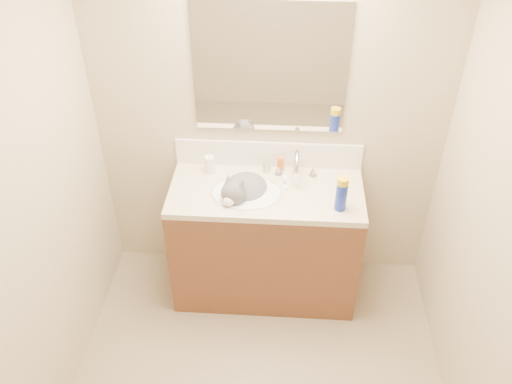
# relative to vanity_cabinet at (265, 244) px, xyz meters

# --- Properties ---
(room_shell) EXTENTS (2.24, 2.54, 2.52)m
(room_shell) POSITION_rel_vanity_cabinet_xyz_m (0.00, -0.97, 1.08)
(room_shell) COLOR tan
(room_shell) RESTS_ON ground
(vanity_cabinet) EXTENTS (1.20, 0.55, 0.82)m
(vanity_cabinet) POSITION_rel_vanity_cabinet_xyz_m (0.00, 0.00, 0.00)
(vanity_cabinet) COLOR brown
(vanity_cabinet) RESTS_ON ground
(counter_slab) EXTENTS (1.20, 0.55, 0.04)m
(counter_slab) POSITION_rel_vanity_cabinet_xyz_m (0.00, 0.00, 0.43)
(counter_slab) COLOR beige
(counter_slab) RESTS_ON vanity_cabinet
(basin) EXTENTS (0.45, 0.36, 0.14)m
(basin) POSITION_rel_vanity_cabinet_xyz_m (-0.12, -0.03, 0.38)
(basin) COLOR white
(basin) RESTS_ON vanity_cabinet
(faucet) EXTENTS (0.28, 0.20, 0.21)m
(faucet) POSITION_rel_vanity_cabinet_xyz_m (0.18, 0.14, 0.54)
(faucet) COLOR silver
(faucet) RESTS_ON counter_slab
(cat) EXTENTS (0.40, 0.45, 0.32)m
(cat) POSITION_rel_vanity_cabinet_xyz_m (-0.14, -0.00, 0.42)
(cat) COLOR #535053
(cat) RESTS_ON basin
(backsplash) EXTENTS (1.20, 0.02, 0.18)m
(backsplash) POSITION_rel_vanity_cabinet_xyz_m (0.00, 0.26, 0.54)
(backsplash) COLOR silver
(backsplash) RESTS_ON counter_slab
(mirror) EXTENTS (0.90, 0.02, 0.80)m
(mirror) POSITION_rel_vanity_cabinet_xyz_m (0.00, 0.26, 1.13)
(mirror) COLOR white
(mirror) RESTS_ON room_shell
(pill_bottle) EXTENTS (0.08, 0.08, 0.12)m
(pill_bottle) POSITION_rel_vanity_cabinet_xyz_m (-0.37, 0.17, 0.51)
(pill_bottle) COLOR white
(pill_bottle) RESTS_ON counter_slab
(pill_label) EXTENTS (0.08, 0.08, 0.04)m
(pill_label) POSITION_rel_vanity_cabinet_xyz_m (-0.37, 0.17, 0.49)
(pill_label) COLOR #E64D26
(pill_label) RESTS_ON pill_bottle
(silver_jar) EXTENTS (0.06, 0.06, 0.06)m
(silver_jar) POSITION_rel_vanity_cabinet_xyz_m (-0.01, 0.20, 0.48)
(silver_jar) COLOR #B7B7BC
(silver_jar) RESTS_ON counter_slab
(amber_bottle) EXTENTS (0.05, 0.05, 0.10)m
(amber_bottle) POSITION_rel_vanity_cabinet_xyz_m (0.08, 0.21, 0.50)
(amber_bottle) COLOR #CD5618
(amber_bottle) RESTS_ON counter_slab
(toothbrush) EXTENTS (0.04, 0.15, 0.01)m
(toothbrush) POSITION_rel_vanity_cabinet_xyz_m (0.11, 0.08, 0.46)
(toothbrush) COLOR white
(toothbrush) RESTS_ON counter_slab
(toothbrush_head) EXTENTS (0.02, 0.04, 0.02)m
(toothbrush_head) POSITION_rel_vanity_cabinet_xyz_m (0.11, 0.08, 0.46)
(toothbrush_head) COLOR #6497D5
(toothbrush_head) RESTS_ON counter_slab
(spray_can) EXTENTS (0.08, 0.08, 0.19)m
(spray_can) POSITION_rel_vanity_cabinet_xyz_m (0.44, -0.15, 0.54)
(spray_can) COLOR #1729A4
(spray_can) RESTS_ON counter_slab
(spray_cap) EXTENTS (0.08, 0.08, 0.04)m
(spray_cap) POSITION_rel_vanity_cabinet_xyz_m (0.44, -0.15, 0.65)
(spray_cap) COLOR gold
(spray_cap) RESTS_ON spray_can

